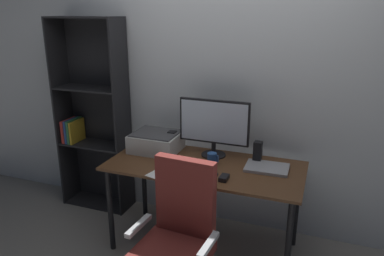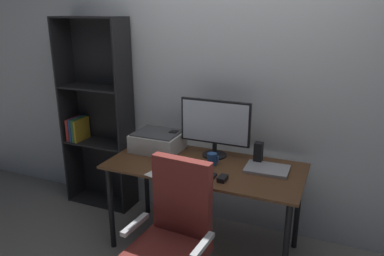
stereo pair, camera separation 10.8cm
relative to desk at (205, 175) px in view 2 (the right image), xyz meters
name	(u,v)px [view 2 (the right image)]	position (x,y,z in m)	size (l,w,h in m)	color
ground_plane	(204,246)	(0.00, 0.00, -0.65)	(12.00, 12.00, 0.00)	gray
back_wall	(227,82)	(0.00, 0.52, 0.65)	(6.40, 0.10, 2.60)	silver
desk	(205,175)	(0.00, 0.00, 0.00)	(1.51, 0.70, 0.74)	#56351E
monitor	(215,125)	(0.01, 0.21, 0.36)	(0.58, 0.20, 0.47)	black
keyboard	(196,174)	(0.01, -0.19, 0.10)	(0.29, 0.11, 0.02)	black
mouse	(223,178)	(0.21, -0.21, 0.10)	(0.06, 0.10, 0.03)	black
coffee_mug	(212,159)	(0.05, 0.03, 0.13)	(0.09, 0.07, 0.09)	#285193
laptop	(267,169)	(0.47, 0.09, 0.10)	(0.32, 0.23, 0.02)	#99999E
speaker_left	(174,141)	(-0.36, 0.20, 0.17)	(0.06, 0.07, 0.17)	black
speaker_right	(258,153)	(0.37, 0.20, 0.17)	(0.06, 0.07, 0.17)	black
printer	(158,141)	(-0.49, 0.15, 0.17)	(0.40, 0.34, 0.16)	silver
paper_sheet	(168,172)	(-0.21, -0.22, 0.09)	(0.21, 0.30, 0.00)	white
office_chair	(172,246)	(0.04, -0.67, -0.19)	(0.54, 0.54, 1.01)	#B7BABC
bookshelf	(97,116)	(-1.26, 0.35, 0.25)	(0.68, 0.28, 1.83)	black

